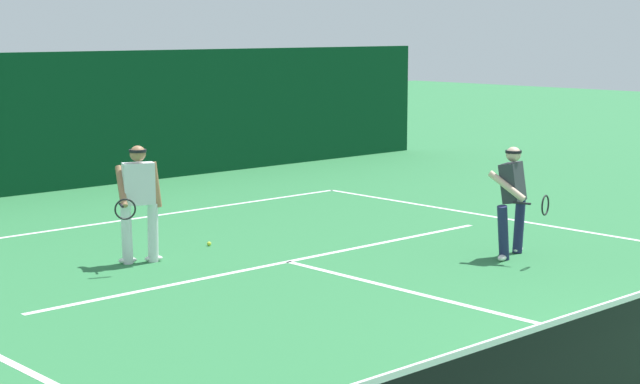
{
  "coord_description": "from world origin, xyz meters",
  "views": [
    {
      "loc": [
        -9.57,
        -4.58,
        3.3
      ],
      "look_at": [
        0.37,
        6.12,
        1.0
      ],
      "focal_mm": 58.75,
      "sensor_mm": 36.0,
      "label": 1
    }
  ],
  "objects": [
    {
      "name": "court_line_baseline_far",
      "position": [
        0.0,
        10.78,
        0.0
      ],
      "size": [
        10.04,
        0.1,
        0.01
      ],
      "primitive_type": "cube",
      "color": "white",
      "rests_on": "ground_plane"
    },
    {
      "name": "court_line_service",
      "position": [
        0.0,
        6.4,
        0.0
      ],
      "size": [
        8.18,
        0.1,
        0.01
      ],
      "primitive_type": "cube",
      "color": "white",
      "rests_on": "ground_plane"
    },
    {
      "name": "court_line_centre",
      "position": [
        0.0,
        3.2,
        0.0
      ],
      "size": [
        0.1,
        6.4,
        0.01
      ],
      "primitive_type": "cube",
      "color": "white",
      "rests_on": "ground_plane"
    },
    {
      "name": "player_near",
      "position": [
        2.61,
        4.45,
        0.89
      ],
      "size": [
        0.92,
        0.92,
        1.62
      ],
      "rotation": [
        0.0,
        0.0,
        3.43
      ],
      "color": "#1E234C",
      "rests_on": "ground_plane"
    },
    {
      "name": "player_far",
      "position": [
        -1.57,
        7.78,
        0.92
      ],
      "size": [
        0.96,
        0.84,
        1.67
      ],
      "rotation": [
        0.0,
        0.0,
        2.74
      ],
      "color": "silver",
      "rests_on": "ground_plane"
    },
    {
      "name": "tennis_ball",
      "position": [
        -0.16,
        8.05,
        0.03
      ],
      "size": [
        0.07,
        0.07,
        0.07
      ],
      "primitive_type": "sphere",
      "color": "#D1E033",
      "rests_on": "ground_plane"
    },
    {
      "name": "back_fence_windscreen",
      "position": [
        0.0,
        14.6,
        1.41
      ],
      "size": [
        22.83,
        0.12,
        2.82
      ],
      "primitive_type": "cube",
      "color": "#08381C",
      "rests_on": "ground_plane"
    }
  ]
}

